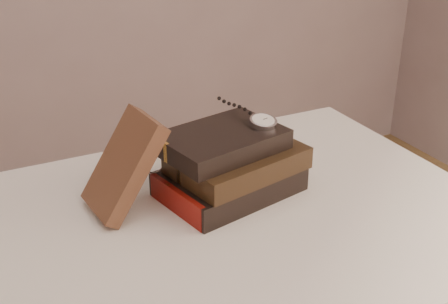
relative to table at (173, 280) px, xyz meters
name	(u,v)px	position (x,y,z in m)	size (l,w,h in m)	color
table	(173,280)	(0.00, 0.00, 0.00)	(1.00, 0.60, 0.75)	white
book_stack	(230,165)	(0.13, 0.06, 0.14)	(0.24, 0.19, 0.11)	black
journal	(124,165)	(-0.04, 0.09, 0.17)	(0.02, 0.10, 0.17)	#402518
pocket_watch	(260,120)	(0.19, 0.07, 0.21)	(0.05, 0.15, 0.02)	silver
eyeglasses	(165,156)	(0.04, 0.11, 0.15)	(0.11, 0.12, 0.04)	silver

